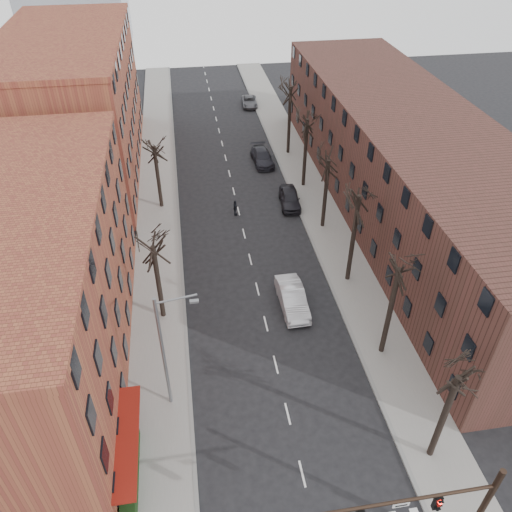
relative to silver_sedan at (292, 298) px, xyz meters
name	(u,v)px	position (x,y,z in m)	size (l,w,h in m)	color
sidewalk_left	(158,202)	(-10.34, 17.46, -0.78)	(4.00, 90.00, 0.15)	gray
sidewalk_right	(309,189)	(5.66, 17.46, -0.78)	(4.00, 90.00, 0.15)	gray
building_left_near	(18,296)	(-18.34, -2.54, 5.14)	(12.00, 26.00, 12.00)	brown
building_left_far	(74,109)	(-18.34, 26.46, 6.14)	(12.00, 28.00, 14.00)	brown
building_right	(407,164)	(13.66, 12.46, 4.14)	(12.00, 50.00, 10.00)	#482721
awning_left	(134,465)	(-11.74, -11.54, -0.86)	(1.20, 7.00, 0.15)	maroon
hedge	(130,476)	(-11.84, -12.54, -0.21)	(0.80, 6.00, 1.00)	#193311
tree_right_a	(429,454)	(5.26, -13.54, -0.86)	(5.20, 5.20, 10.00)	black
tree_right_b	(381,352)	(5.26, -5.54, -0.86)	(5.20, 5.20, 10.80)	black
tree_right_c	(347,280)	(5.26, 2.46, -0.86)	(5.20, 5.20, 11.60)	black
tree_right_d	(322,226)	(5.26, 10.46, -0.86)	(5.20, 5.20, 10.00)	black
tree_right_e	(303,186)	(5.26, 18.46, -0.86)	(5.20, 5.20, 10.80)	black
tree_right_f	(288,153)	(5.26, 26.46, -0.86)	(5.20, 5.20, 11.60)	black
tree_left_a	(164,316)	(-9.94, 0.46, -0.86)	(5.20, 5.20, 9.50)	black
tree_left_b	(162,207)	(-9.94, 16.46, -0.86)	(5.20, 5.20, 9.50)	black
signal_mast_arm	(453,509)	(3.12, -18.54, 3.54)	(8.14, 0.30, 7.20)	black
streetlight	(166,349)	(-9.37, -7.54, 4.15)	(2.45, 0.22, 9.03)	slate
silver_sedan	(292,298)	(0.00, 0.00, 0.00)	(1.82, 5.21, 1.72)	silver
parked_car_near	(290,198)	(2.96, 14.80, -0.05)	(1.92, 4.76, 1.62)	black
parked_car_mid	(262,157)	(1.76, 24.45, -0.10)	(2.13, 5.24, 1.52)	black
parked_car_far	(249,102)	(2.94, 42.59, -0.22)	(2.11, 4.58, 1.27)	#56585E
pedestrian_b	(129,434)	(-11.94, -10.13, 0.16)	(0.84, 0.65, 1.73)	black
pedestrian_crossing	(235,208)	(-2.74, 13.79, -0.04)	(0.96, 0.40, 1.63)	black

